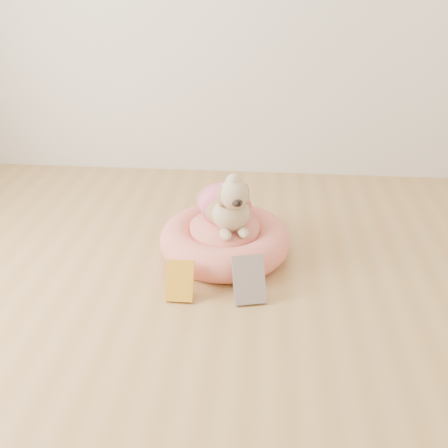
# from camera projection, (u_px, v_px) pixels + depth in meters

# --- Properties ---
(floor) EXTENTS (4.50, 4.50, 0.00)m
(floor) POSITION_uv_depth(u_px,v_px,m) (155.00, 442.00, 1.55)
(floor) COLOR #B18649
(floor) RESTS_ON ground
(pet_bed) EXTENTS (0.65, 0.65, 0.17)m
(pet_bed) POSITION_uv_depth(u_px,v_px,m) (225.00, 240.00, 2.50)
(pet_bed) COLOR #E3595A
(pet_bed) RESTS_ON floor
(dog) EXTENTS (0.42, 0.51, 0.32)m
(dog) POSITION_uv_depth(u_px,v_px,m) (227.00, 195.00, 2.39)
(dog) COLOR brown
(dog) RESTS_ON pet_bed
(book_yellow) EXTENTS (0.12, 0.12, 0.17)m
(book_yellow) POSITION_uv_depth(u_px,v_px,m) (180.00, 281.00, 2.18)
(book_yellow) COLOR yellow
(book_yellow) RESTS_ON floor
(book_white) EXTENTS (0.17, 0.16, 0.19)m
(book_white) POSITION_uv_depth(u_px,v_px,m) (249.00, 280.00, 2.17)
(book_white) COLOR white
(book_white) RESTS_ON floor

